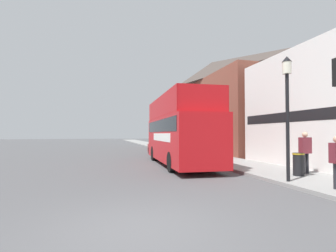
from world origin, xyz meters
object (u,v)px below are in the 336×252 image
object	(u,v)px
tour_bus	(179,135)
lamp_post_nearest	(287,95)
lamp_post_second	(205,111)
litter_bin	(298,164)
parked_car_ahead_of_bus	(162,147)
lamp_post_third	(173,116)
pedestrian_second	(305,148)

from	to	relation	value
tour_bus	lamp_post_nearest	size ratio (longest dim) A/B	2.08
lamp_post_second	litter_bin	xyz separation A→B (m)	(1.15, -7.41, -2.84)
parked_car_ahead_of_bus	litter_bin	world-z (taller)	parked_car_ahead_of_bus
parked_car_ahead_of_bus	litter_bin	distance (m)	13.41
parked_car_ahead_of_bus	lamp_post_third	world-z (taller)	lamp_post_third
lamp_post_second	lamp_post_third	distance (m)	8.40
tour_bus	parked_car_ahead_of_bus	bearing A→B (deg)	87.81
parked_car_ahead_of_bus	lamp_post_third	xyz separation A→B (m)	(1.78, 2.69, 3.01)
litter_bin	lamp_post_nearest	bearing A→B (deg)	-143.09
pedestrian_second	lamp_post_second	world-z (taller)	lamp_post_second
parked_car_ahead_of_bus	lamp_post_second	xyz separation A→B (m)	(1.68, -5.70, 2.78)
lamp_post_nearest	lamp_post_third	xyz separation A→B (m)	(0.25, 16.79, 0.34)
parked_car_ahead_of_bus	pedestrian_second	world-z (taller)	pedestrian_second
pedestrian_second	litter_bin	distance (m)	0.98
lamp_post_nearest	parked_car_ahead_of_bus	bearing A→B (deg)	96.17
lamp_post_second	litter_bin	world-z (taller)	lamp_post_second
lamp_post_nearest	lamp_post_second	xyz separation A→B (m)	(0.16, 8.39, 0.11)
lamp_post_third	litter_bin	size ratio (longest dim) A/B	5.48
lamp_post_nearest	tour_bus	bearing A→B (deg)	106.87
tour_bus	lamp_post_third	size ratio (longest dim) A/B	1.86
tour_bus	parked_car_ahead_of_bus	xyz separation A→B (m)	(0.61, 7.07, -1.15)
parked_car_ahead_of_bus	pedestrian_second	distance (m)	13.23
lamp_post_third	litter_bin	bearing A→B (deg)	-86.16
lamp_post_nearest	litter_bin	size ratio (longest dim) A/B	4.90
pedestrian_second	litter_bin	bearing A→B (deg)	-151.44
parked_car_ahead_of_bus	lamp_post_third	distance (m)	4.41
pedestrian_second	lamp_post_third	world-z (taller)	lamp_post_third
lamp_post_nearest	lamp_post_third	distance (m)	16.79
pedestrian_second	litter_bin	xyz separation A→B (m)	(-0.68, -0.37, -0.61)
tour_bus	pedestrian_second	world-z (taller)	tour_bus
lamp_post_second	litter_bin	bearing A→B (deg)	-81.15
pedestrian_second	tour_bus	bearing A→B (deg)	126.03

